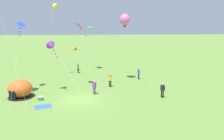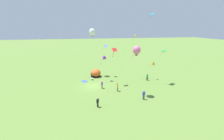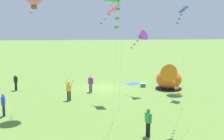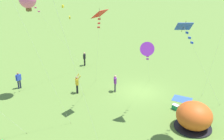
{
  "view_description": "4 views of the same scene",
  "coord_description": "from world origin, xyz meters",
  "px_view_note": "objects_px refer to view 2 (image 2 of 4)",
  "views": [
    {
      "loc": [
        1.79,
        -23.31,
        8.29
      ],
      "look_at": [
        3.7,
        1.25,
        3.08
      ],
      "focal_mm": 35.0,
      "sensor_mm": 36.0,
      "label": 1
    },
    {
      "loc": [
        31.83,
        -2.21,
        12.86
      ],
      "look_at": [
        0.32,
        4.34,
        3.68
      ],
      "focal_mm": 24.0,
      "sensor_mm": 36.0,
      "label": 2
    },
    {
      "loc": [
        2.87,
        28.11,
        6.25
      ],
      "look_at": [
        -0.72,
        0.91,
        2.12
      ],
      "focal_mm": 42.0,
      "sensor_mm": 36.0,
      "label": 3
    },
    {
      "loc": [
        -15.68,
        16.97,
        11.46
      ],
      "look_at": [
        1.03,
        2.74,
        2.67
      ],
      "focal_mm": 42.0,
      "sensor_mm": 36.0,
      "label": 4
    }
  ],
  "objects_px": {
    "kite_green": "(163,52)",
    "kite_pink": "(137,50)",
    "popup_tent": "(96,73)",
    "person_near_tent": "(144,95)",
    "person_watching_sky": "(98,102)",
    "kite_blue": "(105,47)",
    "person_strolling": "(147,77)",
    "kite_teal": "(151,17)",
    "person_center_field": "(102,84)",
    "kite_orange": "(153,64)",
    "kite_white": "(92,32)",
    "kite_purple": "(103,58)",
    "kite_yellow": "(135,36)",
    "cooler_box": "(92,79)",
    "person_flying_kite": "(118,87)",
    "kite_red": "(114,51)"
  },
  "relations": [
    {
      "from": "person_watching_sky",
      "to": "kite_teal",
      "type": "height_order",
      "value": "kite_teal"
    },
    {
      "from": "popup_tent",
      "to": "kite_blue",
      "type": "distance_m",
      "value": 7.38
    },
    {
      "from": "popup_tent",
      "to": "kite_yellow",
      "type": "bearing_deg",
      "value": 75.05
    },
    {
      "from": "kite_purple",
      "to": "kite_teal",
      "type": "height_order",
      "value": "kite_teal"
    },
    {
      "from": "person_near_tent",
      "to": "kite_yellow",
      "type": "relative_size",
      "value": 0.15
    },
    {
      "from": "person_center_field",
      "to": "kite_red",
      "type": "xyz_separation_m",
      "value": [
        -1.74,
        3.1,
        6.95
      ]
    },
    {
      "from": "person_near_tent",
      "to": "kite_orange",
      "type": "xyz_separation_m",
      "value": [
        -10.25,
        6.61,
        3.04
      ]
    },
    {
      "from": "cooler_box",
      "to": "kite_red",
      "type": "bearing_deg",
      "value": 48.8
    },
    {
      "from": "person_strolling",
      "to": "kite_pink",
      "type": "distance_m",
      "value": 12.2
    },
    {
      "from": "popup_tent",
      "to": "kite_blue",
      "type": "height_order",
      "value": "kite_blue"
    },
    {
      "from": "cooler_box",
      "to": "kite_yellow",
      "type": "xyz_separation_m",
      "value": [
        0.06,
        10.93,
        10.59
      ]
    },
    {
      "from": "person_watching_sky",
      "to": "person_strolling",
      "type": "xyz_separation_m",
      "value": [
        -10.57,
        13.66,
        0.0
      ]
    },
    {
      "from": "kite_blue",
      "to": "cooler_box",
      "type": "bearing_deg",
      "value": -54.22
    },
    {
      "from": "kite_red",
      "to": "kite_teal",
      "type": "xyz_separation_m",
      "value": [
        0.17,
        8.09,
        7.21
      ]
    },
    {
      "from": "kite_white",
      "to": "cooler_box",
      "type": "bearing_deg",
      "value": -9.83
    },
    {
      "from": "person_strolling",
      "to": "person_near_tent",
      "type": "distance_m",
      "value": 10.78
    },
    {
      "from": "kite_purple",
      "to": "person_watching_sky",
      "type": "bearing_deg",
      "value": -13.18
    },
    {
      "from": "person_strolling",
      "to": "kite_orange",
      "type": "distance_m",
      "value": 3.5
    },
    {
      "from": "person_strolling",
      "to": "kite_orange",
      "type": "relative_size",
      "value": 0.38
    },
    {
      "from": "person_center_field",
      "to": "kite_orange",
      "type": "relative_size",
      "value": 0.38
    },
    {
      "from": "person_near_tent",
      "to": "kite_white",
      "type": "xyz_separation_m",
      "value": [
        -16.74,
        -7.78,
        10.75
      ]
    },
    {
      "from": "kite_orange",
      "to": "kite_green",
      "type": "relative_size",
      "value": 0.56
    },
    {
      "from": "kite_red",
      "to": "person_strolling",
      "type": "bearing_deg",
      "value": 96.94
    },
    {
      "from": "popup_tent",
      "to": "person_near_tent",
      "type": "height_order",
      "value": "popup_tent"
    },
    {
      "from": "kite_purple",
      "to": "kite_pink",
      "type": "bearing_deg",
      "value": 27.25
    },
    {
      "from": "person_watching_sky",
      "to": "kite_blue",
      "type": "relative_size",
      "value": 0.2
    },
    {
      "from": "person_watching_sky",
      "to": "kite_white",
      "type": "xyz_separation_m",
      "value": [
        -17.78,
        0.85,
        10.75
      ]
    },
    {
      "from": "kite_green",
      "to": "kite_pink",
      "type": "bearing_deg",
      "value": -59.15
    },
    {
      "from": "person_near_tent",
      "to": "kite_blue",
      "type": "bearing_deg",
      "value": -162.88
    },
    {
      "from": "person_watching_sky",
      "to": "kite_green",
      "type": "height_order",
      "value": "kite_green"
    },
    {
      "from": "person_watching_sky",
      "to": "kite_teal",
      "type": "xyz_separation_m",
      "value": [
        -9.35,
        13.01,
        14.16
      ]
    },
    {
      "from": "person_flying_kite",
      "to": "kite_blue",
      "type": "distance_m",
      "value": 12.81
    },
    {
      "from": "person_flying_kite",
      "to": "kite_pink",
      "type": "bearing_deg",
      "value": 52.48
    },
    {
      "from": "person_flying_kite",
      "to": "kite_red",
      "type": "bearing_deg",
      "value": 178.09
    },
    {
      "from": "person_watching_sky",
      "to": "popup_tent",
      "type": "bearing_deg",
      "value": 175.21
    },
    {
      "from": "person_near_tent",
      "to": "kite_pink",
      "type": "bearing_deg",
      "value": -159.63
    },
    {
      "from": "kite_blue",
      "to": "kite_yellow",
      "type": "bearing_deg",
      "value": 68.91
    },
    {
      "from": "kite_pink",
      "to": "kite_orange",
      "type": "xyz_separation_m",
      "value": [
        -7.9,
        7.48,
        -4.86
      ]
    },
    {
      "from": "kite_blue",
      "to": "person_near_tent",
      "type": "bearing_deg",
      "value": 17.12
    },
    {
      "from": "person_center_field",
      "to": "person_near_tent",
      "type": "height_order",
      "value": "same"
    },
    {
      "from": "kite_pink",
      "to": "kite_green",
      "type": "relative_size",
      "value": 1.19
    },
    {
      "from": "person_watching_sky",
      "to": "kite_blue",
      "type": "distance_m",
      "value": 18.24
    },
    {
      "from": "person_strolling",
      "to": "kite_orange",
      "type": "bearing_deg",
      "value": 114.6
    },
    {
      "from": "kite_purple",
      "to": "kite_yellow",
      "type": "distance_m",
      "value": 9.65
    },
    {
      "from": "kite_purple",
      "to": "kite_orange",
      "type": "relative_size",
      "value": 1.41
    },
    {
      "from": "person_center_field",
      "to": "kite_blue",
      "type": "distance_m",
      "value": 11.28
    },
    {
      "from": "kite_pink",
      "to": "kite_white",
      "type": "distance_m",
      "value": 16.21
    },
    {
      "from": "person_flying_kite",
      "to": "person_near_tent",
      "type": "xyz_separation_m",
      "value": [
        4.62,
        3.83,
        -0.03
      ]
    },
    {
      "from": "person_watching_sky",
      "to": "kite_green",
      "type": "xyz_separation_m",
      "value": [
        -8.38,
        16.1,
        6.52
      ]
    },
    {
      "from": "kite_pink",
      "to": "kite_red",
      "type": "bearing_deg",
      "value": -155.17
    }
  ]
}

